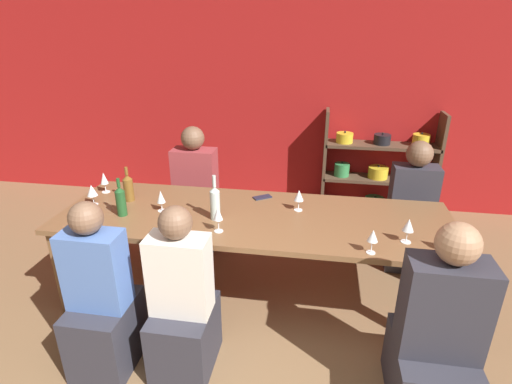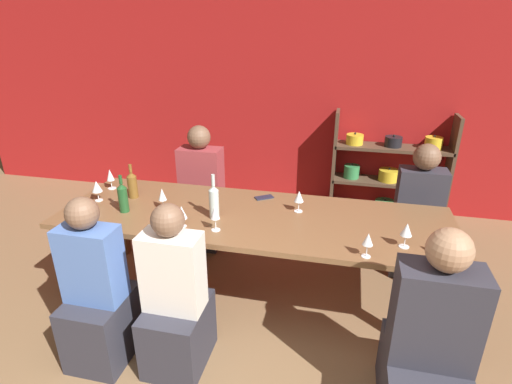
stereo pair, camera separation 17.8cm
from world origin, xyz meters
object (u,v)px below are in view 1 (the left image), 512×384
Objects in this scene: wine_glass_white_b at (161,198)px; person_near_b at (436,344)px; wine_glass_red_b at (299,196)px; wine_glass_red_e at (92,191)px; dining_table at (254,224)px; person_near_a at (183,312)px; wine_glass_red_c at (82,212)px; wine_glass_white_d at (184,215)px; wine_bottle_amber at (215,202)px; wine_glass_white_c at (373,237)px; wine_glass_white_a at (218,214)px; wine_glass_white_e at (450,235)px; wine_bottle_green at (128,187)px; wine_bottle_dark at (121,201)px; shelf_unit at (378,174)px; wine_glass_red_a at (104,179)px; person_far_b at (409,219)px; person_near_c at (102,308)px; wine_glass_red_d at (408,226)px; cell_phone at (262,197)px; person_far_a at (197,202)px.

wine_glass_white_b is 0.14× the size of person_near_b.
wine_glass_red_e is (-1.63, -0.16, -0.00)m from wine_glass_red_b.
dining_table is 2.57× the size of person_near_a.
wine_glass_red_c is 0.98× the size of wine_glass_white_d.
wine_bottle_amber reaches higher than wine_glass_white_c.
wine_glass_white_e is (1.50, -0.01, -0.02)m from wine_glass_white_a.
wine_bottle_dark is (0.07, -0.27, 0.00)m from wine_bottle_green.
shelf_unit is 2.33m from wine_glass_white_c.
wine_glass_red_c is 2.48m from wine_glass_white_e.
shelf_unit is 7.72× the size of wine_glass_white_e.
wine_glass_white_e is at bearing -86.09° from shelf_unit.
person_near_a is (1.01, -1.00, -0.45)m from wine_glass_red_a.
person_far_b is (0.16, -1.07, -0.05)m from shelf_unit.
wine_glass_white_a is 1.03m from wine_glass_white_c.
dining_table is at bearing -121.78° from shelf_unit.
shelf_unit is at bearing 54.09° from wine_bottle_amber.
person_near_c is (0.47, -0.81, -0.44)m from wine_glass_red_e.
wine_bottle_amber reaches higher than wine_glass_red_a.
wine_glass_red_d reaches higher than wine_glass_white_d.
cell_phone is at bearing 19.44° from person_far_b.
wine_glass_red_a is 0.95m from person_far_a.
wine_glass_white_d is at bearing 174.53° from wine_glass_white_c.
person_near_c is at bearing -98.51° from wine_glass_white_b.
wine_glass_red_a is 1.12× the size of wine_glass_white_d.
person_near_a is (-1.39, -0.53, -0.45)m from wine_glass_red_d.
wine_glass_red_a reaches higher than dining_table.
cell_phone is at bearing 151.44° from wine_glass_red_d.
wine_glass_red_d is 2.04m from person_near_c.
wine_glass_white_c is 0.14× the size of person_near_a.
shelf_unit is 8.05× the size of wine_glass_white_d.
wine_bottle_green is (-1.05, 0.11, 0.19)m from dining_table.
wine_glass_red_e is at bearing -142.51° from shelf_unit.
wine_glass_white_d is 0.66m from person_near_a.
wine_bottle_dark is 1.67× the size of wine_glass_red_a.
person_near_b reaches higher than wine_glass_red_b.
person_near_c is at bearing -60.01° from wine_glass_red_e.
wine_bottle_dark is 0.26× the size of person_near_a.
person_near_c is (-0.85, -1.16, -0.33)m from cell_phone.
wine_glass_red_e is 1.31m from person_near_a.
wine_glass_white_b is 1.79m from wine_glass_red_d.
wine_glass_red_b is at bearing 152.89° from wine_glass_red_d.
wine_bottle_dark is 0.29m from wine_glass_white_b.
dining_table is 18.89× the size of wine_glass_red_c.
shelf_unit is 7.54× the size of wine_glass_red_d.
person_far_a reaches higher than person_near_b.
wine_bottle_amber is 1.14m from person_far_a.
wine_glass_white_d is at bearing -147.18° from dining_table.
wine_glass_red_c is (-0.90, -0.27, -0.03)m from wine_bottle_amber.
wine_glass_white_e is (0.24, -0.07, -0.01)m from wine_glass_red_d.
wine_bottle_green reaches higher than wine_glass_red_c.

